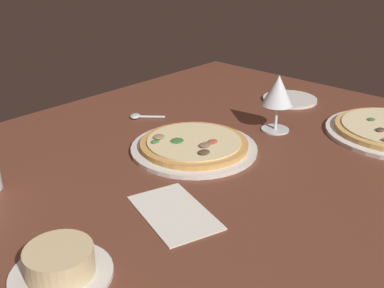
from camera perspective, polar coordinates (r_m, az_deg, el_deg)
name	(u,v)px	position (r cm, az deg, el deg)	size (l,w,h in cm)	color
dining_table	(190,169)	(105.63, -0.26, -3.17)	(150.00, 110.00, 4.00)	brown
pizza_main	(194,146)	(109.82, 0.24, -0.20)	(30.19, 30.19, 3.33)	silver
ramekin_on_saucer	(60,265)	(73.42, -15.99, -14.19)	(15.49, 15.49, 5.04)	silver
wine_glass_far	(278,92)	(120.15, 10.59, 6.30)	(8.11, 8.11, 14.95)	silver
side_plate	(290,99)	(147.17, 12.00, 5.43)	(16.60, 16.60, 0.90)	silver
paper_menu	(174,212)	(86.14, -2.21, -8.45)	(11.30, 18.57, 0.30)	silver
spoon	(139,116)	(130.92, -6.55, 3.44)	(8.06, 9.09, 1.00)	silver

